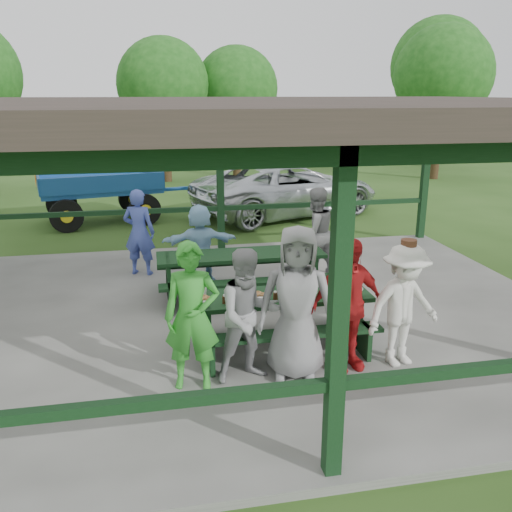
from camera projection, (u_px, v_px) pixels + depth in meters
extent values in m
plane|color=#284916|center=(253.00, 318.00, 8.58)|extent=(90.00, 90.00, 0.00)
cube|color=#61615D|center=(253.00, 316.00, 8.57)|extent=(10.00, 8.00, 0.10)
cube|color=black|center=(338.00, 321.00, 4.55)|extent=(0.15, 0.15, 3.00)
cube|color=black|center=(220.00, 181.00, 11.68)|extent=(0.15, 0.15, 3.00)
cube|color=black|center=(425.00, 175.00, 12.57)|extent=(0.15, 0.15, 3.00)
cube|color=black|center=(46.00, 414.00, 4.28)|extent=(4.65, 0.10, 0.10)
cube|color=black|center=(108.00, 213.00, 11.42)|extent=(4.65, 0.10, 0.10)
cube|color=black|center=(325.00, 204.00, 12.30)|extent=(4.65, 0.10, 0.10)
cube|color=black|center=(346.00, 152.00, 4.14)|extent=(9.80, 0.15, 0.20)
cube|color=black|center=(219.00, 114.00, 11.28)|extent=(9.80, 0.15, 0.20)
cube|color=#2E2721|center=(253.00, 108.00, 7.65)|extent=(10.60, 8.60, 0.24)
cube|color=black|center=(281.00, 296.00, 7.24)|extent=(2.38, 0.75, 0.06)
cube|color=black|center=(291.00, 334.00, 6.81)|extent=(2.38, 0.28, 0.05)
cube|color=black|center=(272.00, 302.00, 7.85)|extent=(2.38, 0.28, 0.05)
cube|color=black|center=(206.00, 326.00, 7.16)|extent=(0.06, 0.70, 0.75)
cube|color=black|center=(351.00, 314.00, 7.53)|extent=(0.06, 0.70, 0.75)
cube|color=black|center=(207.00, 336.00, 7.20)|extent=(0.06, 1.39, 0.45)
cube|color=black|center=(351.00, 324.00, 7.58)|extent=(0.06, 1.39, 0.45)
cube|color=black|center=(241.00, 255.00, 9.08)|extent=(2.80, 0.75, 0.06)
cube|color=black|center=(247.00, 282.00, 8.65)|extent=(2.80, 0.28, 0.05)
cube|color=black|center=(236.00, 262.00, 9.69)|extent=(2.80, 0.28, 0.05)
cube|color=black|center=(169.00, 279.00, 8.96)|extent=(0.06, 0.70, 0.75)
cube|color=black|center=(310.00, 270.00, 9.41)|extent=(0.06, 0.70, 0.75)
cube|color=black|center=(169.00, 287.00, 9.00)|extent=(0.06, 1.39, 0.45)
cube|color=black|center=(310.00, 278.00, 9.45)|extent=(0.06, 1.39, 0.45)
cylinder|color=white|center=(205.00, 299.00, 7.05)|extent=(0.22, 0.22, 0.01)
torus|color=olive|center=(202.00, 298.00, 7.01)|extent=(0.10, 0.10, 0.03)
torus|color=olive|center=(208.00, 298.00, 7.03)|extent=(0.10, 0.10, 0.03)
torus|color=olive|center=(204.00, 296.00, 7.08)|extent=(0.10, 0.10, 0.03)
cylinder|color=white|center=(259.00, 295.00, 7.18)|extent=(0.22, 0.22, 0.01)
torus|color=olive|center=(256.00, 295.00, 7.15)|extent=(0.10, 0.10, 0.03)
torus|color=olive|center=(262.00, 294.00, 7.16)|extent=(0.10, 0.10, 0.03)
torus|color=olive|center=(258.00, 293.00, 7.21)|extent=(0.10, 0.10, 0.03)
cylinder|color=white|center=(308.00, 292.00, 7.30)|extent=(0.22, 0.22, 0.01)
torus|color=olive|center=(306.00, 291.00, 7.27)|extent=(0.10, 0.10, 0.03)
torus|color=olive|center=(312.00, 291.00, 7.29)|extent=(0.10, 0.10, 0.03)
torus|color=olive|center=(308.00, 289.00, 7.34)|extent=(0.10, 0.10, 0.03)
cylinder|color=white|center=(355.00, 289.00, 7.43)|extent=(0.22, 0.22, 0.01)
torus|color=olive|center=(353.00, 288.00, 7.39)|extent=(0.10, 0.10, 0.03)
torus|color=olive|center=(359.00, 287.00, 7.41)|extent=(0.10, 0.10, 0.03)
torus|color=olive|center=(354.00, 286.00, 7.46)|extent=(0.10, 0.10, 0.03)
cylinder|color=#381E0F|center=(225.00, 300.00, 6.91)|extent=(0.06, 0.06, 0.10)
cylinder|color=#381E0F|center=(275.00, 296.00, 7.03)|extent=(0.06, 0.06, 0.10)
cylinder|color=#381E0F|center=(296.00, 295.00, 7.08)|extent=(0.06, 0.06, 0.10)
cylinder|color=#381E0F|center=(305.00, 294.00, 7.10)|extent=(0.06, 0.06, 0.10)
cylinder|color=#381E0F|center=(324.00, 293.00, 7.15)|extent=(0.06, 0.06, 0.10)
cylinder|color=#381E0F|center=(351.00, 291.00, 7.22)|extent=(0.06, 0.06, 0.10)
cone|color=white|center=(204.00, 291.00, 7.22)|extent=(0.09, 0.09, 0.10)
cone|color=white|center=(246.00, 288.00, 7.33)|extent=(0.09, 0.09, 0.10)
cone|color=white|center=(291.00, 285.00, 7.44)|extent=(0.09, 0.09, 0.10)
cone|color=white|center=(317.00, 283.00, 7.51)|extent=(0.09, 0.09, 0.10)
cone|color=white|center=(342.00, 281.00, 7.58)|extent=(0.09, 0.09, 0.10)
imported|color=green|center=(192.00, 317.00, 6.19)|extent=(0.70, 0.52, 1.76)
imported|color=#969698|center=(249.00, 316.00, 6.37)|extent=(0.90, 0.76, 1.64)
imported|color=gray|center=(297.00, 303.00, 6.41)|extent=(1.04, 0.81, 1.88)
imported|color=#B3191B|center=(347.00, 305.00, 6.62)|extent=(1.05, 0.60, 1.69)
imported|color=silver|center=(404.00, 305.00, 6.74)|extent=(1.13, 0.80, 1.59)
cylinder|color=#522F1C|center=(408.00, 249.00, 6.52)|extent=(0.38, 0.38, 0.02)
cylinder|color=#522F1C|center=(409.00, 244.00, 6.51)|extent=(0.23, 0.23, 0.11)
imported|color=#97C6E9|center=(200.00, 244.00, 9.69)|extent=(1.36, 0.45, 1.46)
imported|color=#4151A9|center=(139.00, 232.00, 10.15)|extent=(0.69, 0.57, 1.64)
imported|color=gray|center=(315.00, 232.00, 10.04)|extent=(0.98, 0.87, 1.69)
imported|color=silver|center=(287.00, 189.00, 15.61)|extent=(6.03, 4.25, 1.53)
cube|color=#194B8C|center=(101.00, 190.00, 14.70)|extent=(3.37, 2.16, 0.13)
cube|color=#194B8C|center=(104.00, 184.00, 13.94)|extent=(3.06, 0.71, 0.44)
cube|color=#194B8C|center=(96.00, 176.00, 15.31)|extent=(3.06, 0.71, 0.44)
cube|color=#194B8C|center=(38.00, 183.00, 14.04)|extent=(0.39, 1.54, 0.44)
cube|color=#194B8C|center=(157.00, 176.00, 15.20)|extent=(0.39, 1.54, 0.44)
cylinder|color=black|center=(66.00, 216.00, 13.73)|extent=(0.87, 0.37, 0.84)
cylinder|color=yellow|center=(66.00, 216.00, 13.73)|extent=(0.35, 0.30, 0.31)
cylinder|color=black|center=(62.00, 204.00, 15.20)|extent=(0.87, 0.37, 0.84)
cylinder|color=yellow|center=(62.00, 204.00, 15.20)|extent=(0.35, 0.30, 0.31)
cylinder|color=black|center=(145.00, 210.00, 14.48)|extent=(0.87, 0.37, 0.84)
cylinder|color=yellow|center=(145.00, 210.00, 14.48)|extent=(0.35, 0.30, 0.31)
cylinder|color=black|center=(133.00, 199.00, 15.95)|extent=(0.87, 0.37, 0.84)
cylinder|color=yellow|center=(133.00, 199.00, 15.95)|extent=(0.35, 0.30, 0.31)
cube|color=#194B8C|center=(177.00, 189.00, 15.53)|extent=(1.11, 0.32, 0.09)
cone|color=#F2590C|center=(36.00, 179.00, 13.99)|extent=(0.11, 0.44, 0.44)
cylinder|color=black|center=(166.00, 147.00, 21.33)|extent=(0.36, 0.36, 2.74)
sphere|color=#184C14|center=(163.00, 84.00, 20.65)|extent=(3.50, 3.50, 3.50)
cylinder|color=black|center=(237.00, 145.00, 22.64)|extent=(0.36, 0.36, 2.63)
sphere|color=#184C14|center=(236.00, 88.00, 21.98)|extent=(3.36, 3.36, 3.36)
cylinder|color=black|center=(437.00, 142.00, 21.96)|extent=(0.36, 0.36, 3.00)
sphere|color=#184C14|center=(443.00, 75.00, 21.21)|extent=(3.84, 3.84, 3.84)
cylinder|color=black|center=(432.00, 130.00, 25.63)|extent=(0.36, 0.36, 3.38)
sphere|color=#184C14|center=(438.00, 66.00, 24.79)|extent=(4.32, 4.32, 4.32)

